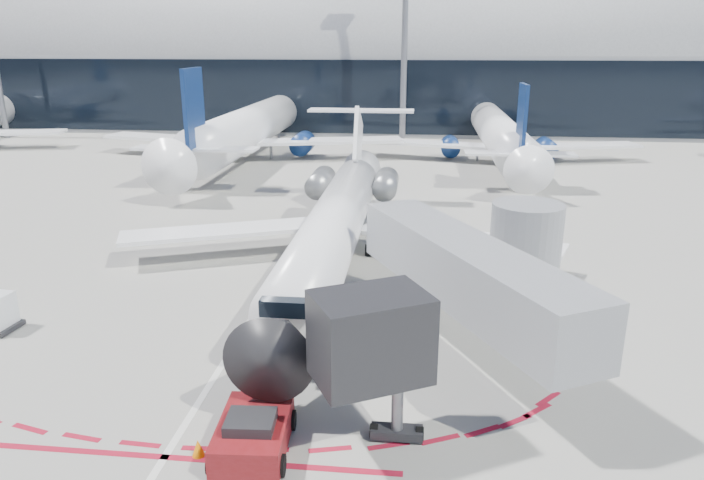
# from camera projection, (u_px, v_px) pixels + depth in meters

# --- Properties ---
(ground) EXTENTS (260.00, 260.00, 0.00)m
(ground) POSITION_uv_depth(u_px,v_px,m) (261.00, 303.00, 29.32)
(ground) COLOR gray
(ground) RESTS_ON ground
(apron_centerline) EXTENTS (0.25, 40.00, 0.01)m
(apron_centerline) POSITION_uv_depth(u_px,v_px,m) (271.00, 287.00, 31.22)
(apron_centerline) COLOR silver
(apron_centerline) RESTS_ON ground
(apron_stop_bar) EXTENTS (14.00, 0.25, 0.01)m
(apron_stop_bar) POSITION_uv_depth(u_px,v_px,m) (165.00, 457.00, 18.43)
(apron_stop_bar) COLOR maroon
(apron_stop_bar) RESTS_ON ground
(terminal_building) EXTENTS (150.00, 24.15, 24.00)m
(terminal_building) POSITION_uv_depth(u_px,v_px,m) (372.00, 65.00, 88.29)
(terminal_building) COLOR #9B9EA1
(terminal_building) RESTS_ON ground
(jet_bridge) EXTENTS (10.03, 15.20, 4.90)m
(jet_bridge) POSITION_uv_depth(u_px,v_px,m) (483.00, 273.00, 24.54)
(jet_bridge) COLOR #96999E
(jet_bridge) RESTS_ON ground
(light_mast_centre) EXTENTS (0.70, 0.70, 25.00)m
(light_mast_centre) POSITION_uv_depth(u_px,v_px,m) (405.00, 33.00, 70.49)
(light_mast_centre) COLOR gray
(light_mast_centre) RESTS_ON ground
(regional_jet) EXTENTS (24.36, 30.04, 7.52)m
(regional_jet) POSITION_uv_depth(u_px,v_px,m) (337.00, 219.00, 33.82)
(regional_jet) COLOR white
(regional_jet) RESTS_ON ground
(pushback_tug) EXTENTS (2.36, 5.18, 1.33)m
(pushback_tug) POSITION_uv_depth(u_px,v_px,m) (253.00, 433.00, 18.57)
(pushback_tug) COLOR #620E0F
(pushback_tug) RESTS_ON ground
(ramp_worker) EXTENTS (0.66, 0.44, 1.76)m
(ramp_worker) POSITION_uv_depth(u_px,v_px,m) (280.00, 385.00, 20.64)
(ramp_worker) COLOR #C3FF1A
(ramp_worker) RESTS_ON ground
(safety_cone_right) EXTENTS (0.39, 0.39, 0.54)m
(safety_cone_right) POSITION_uv_depth(u_px,v_px,m) (198.00, 448.00, 18.42)
(safety_cone_right) COLOR orange
(safety_cone_right) RESTS_ON ground
(bg_airliner_1) EXTENTS (37.54, 39.75, 12.15)m
(bg_airliner_1) POSITION_uv_depth(u_px,v_px,m) (248.00, 98.00, 64.58)
(bg_airliner_1) COLOR white
(bg_airliner_1) RESTS_ON ground
(bg_airliner_2) EXTENTS (32.93, 34.87, 10.65)m
(bg_airliner_2) POSITION_uv_depth(u_px,v_px,m) (501.00, 107.00, 62.98)
(bg_airliner_2) COLOR white
(bg_airliner_2) RESTS_ON ground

